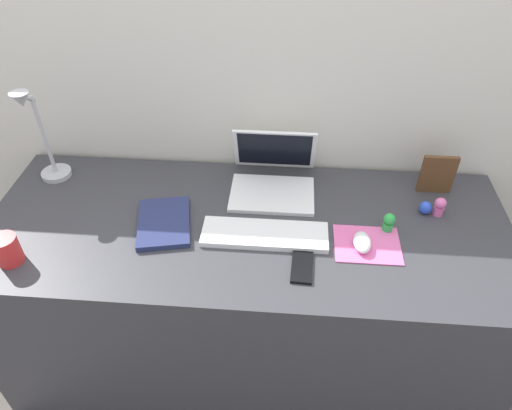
% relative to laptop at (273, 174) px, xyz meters
% --- Properties ---
extents(ground_plane, '(6.00, 6.00, 0.00)m').
position_rel_laptop_xyz_m(ground_plane, '(-0.08, -0.22, -0.79)').
color(ground_plane, '#59514C').
extents(back_wall, '(2.98, 0.05, 1.41)m').
position_rel_laptop_xyz_m(back_wall, '(-0.08, 0.17, -0.09)').
color(back_wall, silver).
rests_on(back_wall, ground_plane).
extents(desk, '(1.78, 0.70, 0.74)m').
position_rel_laptop_xyz_m(desk, '(-0.08, -0.22, -0.42)').
color(desk, '#38383D').
rests_on(desk, ground_plane).
extents(laptop, '(0.30, 0.28, 0.20)m').
position_rel_laptop_xyz_m(laptop, '(0.00, 0.00, 0.00)').
color(laptop, white).
rests_on(laptop, desk).
extents(keyboard, '(0.41, 0.13, 0.02)m').
position_rel_laptop_xyz_m(keyboard, '(-0.01, -0.28, -0.04)').
color(keyboard, white).
rests_on(keyboard, desk).
extents(mousepad, '(0.21, 0.17, 0.00)m').
position_rel_laptop_xyz_m(mousepad, '(0.32, -0.29, -0.05)').
color(mousepad, pink).
rests_on(mousepad, desk).
extents(mouse, '(0.06, 0.10, 0.03)m').
position_rel_laptop_xyz_m(mouse, '(0.30, -0.30, -0.03)').
color(mouse, white).
rests_on(mouse, mousepad).
extents(cell_phone, '(0.07, 0.13, 0.01)m').
position_rel_laptop_xyz_m(cell_phone, '(0.11, -0.40, -0.05)').
color(cell_phone, black).
rests_on(cell_phone, desk).
extents(desk_lamp, '(0.11, 0.15, 0.37)m').
position_rel_laptop_xyz_m(desk_lamp, '(-0.82, -0.03, 0.13)').
color(desk_lamp, '#B7B7BC').
rests_on(desk_lamp, desk).
extents(notebook_pad, '(0.21, 0.27, 0.02)m').
position_rel_laptop_xyz_m(notebook_pad, '(-0.35, -0.25, -0.04)').
color(notebook_pad, navy).
rests_on(notebook_pad, desk).
extents(picture_frame, '(0.12, 0.02, 0.15)m').
position_rel_laptop_xyz_m(picture_frame, '(0.58, 0.01, 0.02)').
color(picture_frame, brown).
rests_on(picture_frame, desk).
extents(coffee_mug, '(0.08, 0.08, 0.09)m').
position_rel_laptop_xyz_m(coffee_mug, '(-0.79, -0.44, -0.01)').
color(coffee_mug, red).
rests_on(coffee_mug, desk).
extents(toy_figurine_pink, '(0.04, 0.04, 0.07)m').
position_rel_laptop_xyz_m(toy_figurine_pink, '(0.57, -0.12, -0.02)').
color(toy_figurine_pink, pink).
rests_on(toy_figurine_pink, desk).
extents(toy_figurine_green, '(0.04, 0.04, 0.07)m').
position_rel_laptop_xyz_m(toy_figurine_green, '(0.39, -0.21, -0.02)').
color(toy_figurine_green, green).
rests_on(toy_figurine_green, desk).
extents(toy_figurine_blue, '(0.04, 0.04, 0.05)m').
position_rel_laptop_xyz_m(toy_figurine_blue, '(0.53, -0.11, -0.03)').
color(toy_figurine_blue, blue).
rests_on(toy_figurine_blue, desk).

